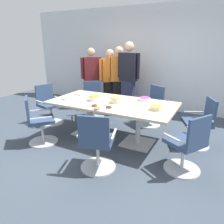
{
  "coord_description": "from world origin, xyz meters",
  "views": [
    {
      "loc": [
        1.77,
        -3.4,
        1.83
      ],
      "look_at": [
        0.0,
        0.0,
        0.55
      ],
      "focal_mm": 33.3,
      "sensor_mm": 36.0,
      "label": 1
    }
  ],
  "objects_px": {
    "snack_bowl_candy_mix": "(145,99)",
    "snack_bowl_cookies": "(116,100)",
    "office_chair_5": "(187,147)",
    "person_standing_1": "(110,79)",
    "office_chair_1": "(93,102)",
    "napkin_pile": "(80,94)",
    "donut_platter": "(102,107)",
    "office_chair_4": "(97,145)",
    "office_chair_6": "(199,125)",
    "person_standing_2": "(119,78)",
    "person_standing_3": "(128,77)",
    "snack_bowl_chips_orange": "(95,98)",
    "snack_bowl_chips_yellow": "(156,107)",
    "conference_table": "(112,108)",
    "office_chair_0": "(151,108)",
    "plate_stack": "(67,98)",
    "office_chair_2": "(49,107)",
    "office_chair_3": "(39,123)",
    "person_standing_0": "(92,78)"
  },
  "relations": [
    {
      "from": "office_chair_4",
      "to": "snack_bowl_chips_yellow",
      "type": "distance_m",
      "value": 1.21
    },
    {
      "from": "snack_bowl_chips_orange",
      "to": "snack_bowl_candy_mix",
      "type": "xyz_separation_m",
      "value": [
        0.88,
        0.43,
        -0.01
      ]
    },
    {
      "from": "office_chair_3",
      "to": "snack_bowl_chips_yellow",
      "type": "distance_m",
      "value": 2.17
    },
    {
      "from": "person_standing_2",
      "to": "person_standing_3",
      "type": "bearing_deg",
      "value": 123.68
    },
    {
      "from": "snack_bowl_cookies",
      "to": "office_chair_6",
      "type": "bearing_deg",
      "value": 16.8
    },
    {
      "from": "office_chair_2",
      "to": "plate_stack",
      "type": "height_order",
      "value": "office_chair_2"
    },
    {
      "from": "office_chair_6",
      "to": "office_chair_5",
      "type": "bearing_deg",
      "value": 152.12
    },
    {
      "from": "office_chair_3",
      "to": "napkin_pile",
      "type": "height_order",
      "value": "office_chair_3"
    },
    {
      "from": "conference_table",
      "to": "office_chair_0",
      "type": "xyz_separation_m",
      "value": [
        0.47,
        1.06,
        -0.22
      ]
    },
    {
      "from": "office_chair_5",
      "to": "office_chair_4",
      "type": "bearing_deg",
      "value": 147.12
    },
    {
      "from": "office_chair_6",
      "to": "snack_bowl_cookies",
      "type": "bearing_deg",
      "value": 82.85
    },
    {
      "from": "office_chair_0",
      "to": "office_chair_6",
      "type": "xyz_separation_m",
      "value": [
        1.1,
        -0.62,
        0.0
      ]
    },
    {
      "from": "napkin_pile",
      "to": "snack_bowl_chips_yellow",
      "type": "bearing_deg",
      "value": -9.23
    },
    {
      "from": "office_chair_1",
      "to": "snack_bowl_chips_yellow",
      "type": "xyz_separation_m",
      "value": [
        1.89,
        -0.98,
        0.39
      ]
    },
    {
      "from": "conference_table",
      "to": "office_chair_0",
      "type": "relative_size",
      "value": 2.64
    },
    {
      "from": "conference_table",
      "to": "snack_bowl_cookies",
      "type": "bearing_deg",
      "value": -8.14
    },
    {
      "from": "office_chair_1",
      "to": "office_chair_5",
      "type": "distance_m",
      "value": 2.88
    },
    {
      "from": "office_chair_1",
      "to": "napkin_pile",
      "type": "relative_size",
      "value": 5.28
    },
    {
      "from": "office_chair_6",
      "to": "conference_table",
      "type": "bearing_deg",
      "value": 81.6
    },
    {
      "from": "conference_table",
      "to": "office_chair_1",
      "type": "xyz_separation_m",
      "value": [
        -1.01,
        0.89,
        -0.22
      ]
    },
    {
      "from": "office_chair_1",
      "to": "donut_platter",
      "type": "bearing_deg",
      "value": 89.67
    },
    {
      "from": "person_standing_1",
      "to": "plate_stack",
      "type": "distance_m",
      "value": 1.97
    },
    {
      "from": "office_chair_5",
      "to": "snack_bowl_candy_mix",
      "type": "bearing_deg",
      "value": 78.87
    },
    {
      "from": "snack_bowl_candy_mix",
      "to": "snack_bowl_cookies",
      "type": "bearing_deg",
      "value": -137.28
    },
    {
      "from": "office_chair_5",
      "to": "person_standing_1",
      "type": "bearing_deg",
      "value": 79.49
    },
    {
      "from": "person_standing_2",
      "to": "napkin_pile",
      "type": "height_order",
      "value": "person_standing_2"
    },
    {
      "from": "snack_bowl_chips_yellow",
      "to": "snack_bowl_chips_orange",
      "type": "bearing_deg",
      "value": 177.88
    },
    {
      "from": "office_chair_2",
      "to": "person_standing_2",
      "type": "bearing_deg",
      "value": 163.62
    },
    {
      "from": "person_standing_1",
      "to": "plate_stack",
      "type": "height_order",
      "value": "person_standing_1"
    },
    {
      "from": "person_standing_2",
      "to": "plate_stack",
      "type": "height_order",
      "value": "person_standing_2"
    },
    {
      "from": "office_chair_0",
      "to": "plate_stack",
      "type": "height_order",
      "value": "office_chair_0"
    },
    {
      "from": "office_chair_5",
      "to": "snack_bowl_cookies",
      "type": "distance_m",
      "value": 1.56
    },
    {
      "from": "snack_bowl_cookies",
      "to": "napkin_pile",
      "type": "distance_m",
      "value": 1.01
    },
    {
      "from": "office_chair_1",
      "to": "person_standing_1",
      "type": "relative_size",
      "value": 0.55
    },
    {
      "from": "office_chair_2",
      "to": "office_chair_6",
      "type": "distance_m",
      "value": 3.29
    },
    {
      "from": "office_chair_5",
      "to": "donut_platter",
      "type": "relative_size",
      "value": 2.42
    },
    {
      "from": "office_chair_1",
      "to": "napkin_pile",
      "type": "bearing_deg",
      "value": 59.77
    },
    {
      "from": "office_chair_4",
      "to": "person_standing_3",
      "type": "relative_size",
      "value": 0.49
    },
    {
      "from": "office_chair_0",
      "to": "snack_bowl_cookies",
      "type": "height_order",
      "value": "office_chair_0"
    },
    {
      "from": "donut_platter",
      "to": "snack_bowl_candy_mix",
      "type": "bearing_deg",
      "value": 57.48
    },
    {
      "from": "snack_bowl_chips_yellow",
      "to": "snack_bowl_candy_mix",
      "type": "relative_size",
      "value": 0.92
    },
    {
      "from": "office_chair_1",
      "to": "office_chair_4",
      "type": "relative_size",
      "value": 1.0
    },
    {
      "from": "office_chair_5",
      "to": "donut_platter",
      "type": "bearing_deg",
      "value": 117.35
    },
    {
      "from": "office_chair_5",
      "to": "person_standing_1",
      "type": "xyz_separation_m",
      "value": [
        -2.47,
        2.26,
        0.46
      ]
    },
    {
      "from": "person_standing_1",
      "to": "snack_bowl_chips_yellow",
      "type": "xyz_separation_m",
      "value": [
        1.86,
        -1.82,
        -0.07
      ]
    },
    {
      "from": "office_chair_5",
      "to": "person_standing_1",
      "type": "distance_m",
      "value": 3.38
    },
    {
      "from": "snack_bowl_chips_orange",
      "to": "napkin_pile",
      "type": "bearing_deg",
      "value": 155.74
    },
    {
      "from": "office_chair_4",
      "to": "person_standing_0",
      "type": "height_order",
      "value": "person_standing_0"
    },
    {
      "from": "office_chair_4",
      "to": "snack_bowl_candy_mix",
      "type": "relative_size",
      "value": 4.02
    },
    {
      "from": "conference_table",
      "to": "plate_stack",
      "type": "distance_m",
      "value": 0.94
    }
  ]
}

